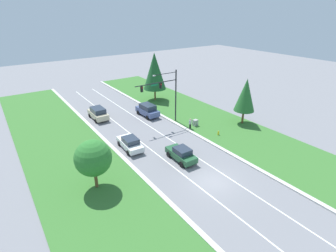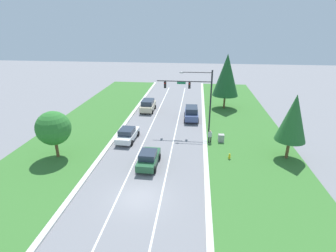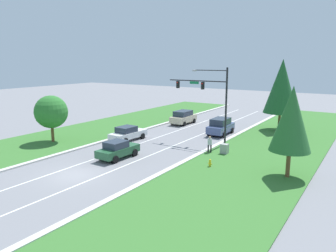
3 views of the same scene
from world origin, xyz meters
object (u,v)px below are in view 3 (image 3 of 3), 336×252
at_px(traffic_signal_mast, 209,94).
at_px(oak_near_left_tree, 51,112).
at_px(utility_cabinet, 224,149).
at_px(conifer_near_right_tree, 282,86).
at_px(champagne_suv, 183,117).
at_px(forest_sedan, 118,149).
at_px(slate_blue_suv, 221,126).
at_px(conifer_far_right_tree, 291,119).
at_px(fire_hydrant, 210,163).
at_px(pedestrian, 210,144).
at_px(white_sedan, 128,133).

distance_m(traffic_signal_mast, oak_near_left_tree, 17.28).
bearing_deg(utility_cabinet, conifer_near_right_tree, 83.58).
bearing_deg(champagne_suv, forest_sedan, -79.23).
bearing_deg(slate_blue_suv, traffic_signal_mast, -85.23).
distance_m(conifer_near_right_tree, conifer_far_right_tree, 18.12).
xyz_separation_m(fire_hydrant, oak_near_left_tree, (-18.39, -1.50, 3.04)).
height_order(champagne_suv, pedestrian, champagne_suv).
bearing_deg(utility_cabinet, slate_blue_suv, 116.30).
xyz_separation_m(white_sedan, utility_cabinet, (11.42, 0.71, -0.31)).
bearing_deg(traffic_signal_mast, conifer_near_right_tree, 65.59).
distance_m(white_sedan, fire_hydrant, 12.54).
bearing_deg(forest_sedan, slate_blue_suv, 76.17).
relative_size(pedestrian, conifer_far_right_tree, 0.24).
bearing_deg(slate_blue_suv, champagne_suv, 152.69).
bearing_deg(champagne_suv, pedestrian, -49.87).
bearing_deg(traffic_signal_mast, slate_blue_suv, 96.85).
bearing_deg(conifer_far_right_tree, utility_cabinet, 152.87).
distance_m(utility_cabinet, conifer_far_right_tree, 8.54).
relative_size(utility_cabinet, conifer_far_right_tree, 0.14).
xyz_separation_m(traffic_signal_mast, conifer_far_right_tree, (9.95, -6.66, -0.81)).
xyz_separation_m(traffic_signal_mast, pedestrian, (1.91, -3.68, -4.47)).
bearing_deg(champagne_suv, traffic_signal_mast, -45.22).
height_order(pedestrian, conifer_far_right_tree, conifer_far_right_tree).
relative_size(slate_blue_suv, fire_hydrant, 6.69).
relative_size(white_sedan, conifer_far_right_tree, 0.67).
bearing_deg(utility_cabinet, pedestrian, -162.47).
height_order(traffic_signal_mast, forest_sedan, traffic_signal_mast).
distance_m(slate_blue_suv, conifer_near_right_tree, 9.45).
bearing_deg(oak_near_left_tree, conifer_far_right_tree, 5.68).
distance_m(forest_sedan, pedestrian, 8.87).
height_order(slate_blue_suv, fire_hydrant, slate_blue_suv).
distance_m(utility_cabinet, fire_hydrant, 4.39).
relative_size(conifer_near_right_tree, conifer_far_right_tree, 1.28).
height_order(white_sedan, fire_hydrant, white_sedan).
bearing_deg(utility_cabinet, champagne_suv, 134.79).
distance_m(white_sedan, conifer_near_right_tree, 20.17).
distance_m(utility_cabinet, conifer_near_right_tree, 14.95).
distance_m(traffic_signal_mast, conifer_far_right_tree, 12.00).
bearing_deg(forest_sedan, fire_hydrant, 16.59).
height_order(pedestrian, conifer_near_right_tree, conifer_near_right_tree).
relative_size(champagne_suv, utility_cabinet, 4.51).
relative_size(traffic_signal_mast, conifer_near_right_tree, 0.90).
bearing_deg(oak_near_left_tree, pedestrian, 18.23).
xyz_separation_m(pedestrian, conifer_near_right_tree, (2.94, 14.37, 4.75)).
bearing_deg(slate_blue_suv, conifer_far_right_tree, -48.82).
height_order(white_sedan, pedestrian, pedestrian).
relative_size(slate_blue_suv, conifer_far_right_tree, 0.66).
distance_m(traffic_signal_mast, champagne_suv, 11.92).
bearing_deg(traffic_signal_mast, white_sedan, -154.10).
bearing_deg(champagne_suv, conifer_near_right_tree, 12.72).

